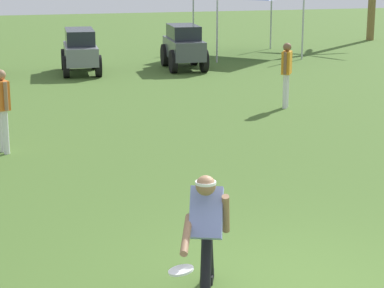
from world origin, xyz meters
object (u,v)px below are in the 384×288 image
at_px(frisbee_in_flight, 181,270).
at_px(parked_car_slot_c, 80,50).
at_px(frisbee_thrower, 206,228).
at_px(teammate_near_sideline, 287,69).
at_px(parked_car_slot_d, 184,46).
at_px(teammate_midfield, 2,103).

distance_m(frisbee_in_flight, parked_car_slot_c, 16.66).
xyz_separation_m(frisbee_thrower, frisbee_in_flight, (-0.41, -0.51, -0.22)).
height_order(frisbee_thrower, teammate_near_sideline, teammate_near_sideline).
bearing_deg(parked_car_slot_d, frisbee_thrower, -103.43).
bearing_deg(parked_car_slot_c, teammate_near_sideline, -58.58).
bearing_deg(frisbee_thrower, frisbee_in_flight, -128.26).
distance_m(frisbee_in_flight, teammate_near_sideline, 11.12).
xyz_separation_m(frisbee_in_flight, teammate_near_sideline, (5.07, 9.89, 0.37)).
height_order(frisbee_in_flight, teammate_near_sideline, teammate_near_sideline).
height_order(parked_car_slot_c, parked_car_slot_d, parked_car_slot_d).
xyz_separation_m(teammate_near_sideline, teammate_midfield, (-6.62, -2.60, 0.00)).
height_order(teammate_near_sideline, parked_car_slot_d, teammate_near_sideline).
relative_size(teammate_near_sideline, parked_car_slot_d, 0.65).
height_order(teammate_near_sideline, teammate_midfield, same).
bearing_deg(frisbee_thrower, parked_car_slot_d, 76.57).
relative_size(frisbee_in_flight, parked_car_slot_c, 0.14).
distance_m(teammate_midfield, parked_car_slot_d, 10.99).
bearing_deg(teammate_near_sideline, parked_car_slot_d, 96.91).
relative_size(teammate_near_sideline, parked_car_slot_c, 0.64).
xyz_separation_m(teammate_near_sideline, parked_car_slot_d, (-0.82, 6.73, -0.20)).
distance_m(frisbee_thrower, frisbee_in_flight, 0.69).
xyz_separation_m(frisbee_thrower, teammate_midfield, (-1.96, 6.77, 0.15)).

